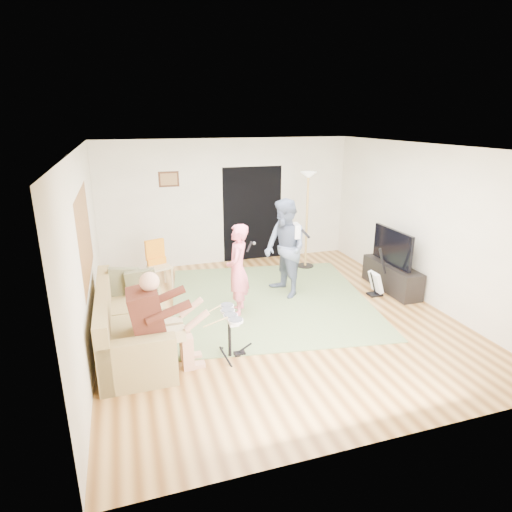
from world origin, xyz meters
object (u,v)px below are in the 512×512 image
Objects in this scene: dining_chair at (160,271)px; sofa at (128,329)px; guitar_spare at (376,282)px; tv_cabinet at (392,277)px; drum_kit at (230,337)px; guitarist at (285,249)px; torchiere_lamp at (307,203)px; television at (392,247)px; singer at (238,270)px.

sofa is at bearing -125.11° from dining_chair.
tv_cabinet is (0.43, 0.15, -0.01)m from guitar_spare.
dining_chair is 4.39m from tv_cabinet.
drum_kit is 0.38× the size of guitarist.
torchiere_lamp is 2.28m from tv_cabinet.
guitar_spare is at bearing -72.25° from torchiere_lamp.
television is (0.97, -1.68, -0.56)m from torchiere_lamp.
guitar_spare is 0.44× the size of torchiere_lamp.
torchiere_lamp is (2.01, 1.79, 0.65)m from singer.
sofa is 3.28× the size of drum_kit.
dining_chair is at bearing -128.08° from guitarist.
torchiere_lamp is 2.02m from television.
singer is at bearing 69.96° from drum_kit.
singer is 2.98m from television.
television is at bearing -38.23° from dining_chair.
guitarist reaches higher than drum_kit.
sofa is at bearing -147.20° from torchiere_lamp.
tv_cabinet is (2.02, -0.37, -0.63)m from guitarist.
sofa is 2.45× the size of dining_chair.
television is at bearing 114.04° from singer.
drum_kit is 0.61× the size of television.
guitarist is (2.78, 1.13, 0.58)m from sofa.
sofa is 4.63m from torchiere_lamp.
guitar_spare is 0.81× the size of television.
guitarist is 2.45m from dining_chair.
sofa is 1.94m from singer.
guitar_spare is 0.99× the size of dining_chair.
guitarist reaches higher than singer.
sofa reaches higher than tv_cabinet.
torchiere_lamp is (3.78, 2.44, 1.11)m from sofa.
guitarist is at bearing -45.69° from dining_chair.
singer reaches higher than drum_kit.
guitarist is at bearing 22.10° from sofa.
tv_cabinet is (3.50, 1.41, -0.05)m from drum_kit.
sofa is 4.86m from tv_cabinet.
sofa is 1.59× the size of tv_cabinet.
guitar_spare is at bearing -158.02° from television.
torchiere_lamp is (2.48, 3.09, 1.11)m from drum_kit.
television is at bearing -59.98° from torchiere_lamp.
guitar_spare is 2.24m from torchiere_lamp.
sofa is 1.26× the size of guitarist.
torchiere_lamp is at bearing 153.65° from singer.
tv_cabinet is at bearing -58.72° from torchiere_lamp.
singer is at bearing -75.39° from guitarist.
singer is 0.74× the size of torchiere_lamp.
torchiere_lamp is at bearing 121.28° from tv_cabinet.
drum_kit is (1.30, -0.65, -0.00)m from sofa.
sofa is 4.84m from television.
guitar_spare is at bearing 7.84° from sofa.
torchiere_lamp reaches higher than guitar_spare.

